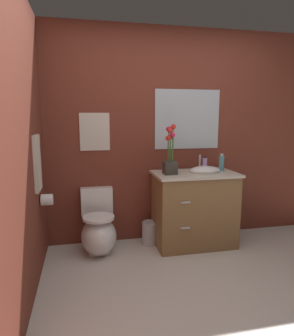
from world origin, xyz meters
The scene contains 13 objects.
ground_plane centered at (0.00, 0.00, 0.00)m, with size 9.14×9.14×0.00m, color beige.
wall_back centered at (0.20, 1.57, 1.25)m, with size 4.27×0.05×2.50m, color maroon.
wall_left centered at (-1.40, 0.46, 1.25)m, with size 0.05×4.32×2.50m, color maroon.
toilet centered at (-0.80, 1.27, 0.24)m, with size 0.38×0.59×0.69m.
vanity_cabinet centered at (0.30, 1.24, 0.44)m, with size 0.94×0.56×1.04m.
flower_vase centered at (-0.01, 1.21, 1.04)m, with size 0.14×0.14×0.55m.
soap_bottle centered at (0.44, 1.31, 0.94)m, with size 0.05×0.05×0.18m.
lotion_bottle centered at (0.64, 1.28, 0.95)m, with size 0.06×0.06×0.20m.
trash_bin centered at (-0.20, 1.35, 0.14)m, with size 0.18×0.18×0.27m.
wall_poster centered at (-0.80, 1.54, 1.31)m, with size 0.33×0.01×0.42m, color beige.
wall_mirror centered at (0.30, 1.54, 1.45)m, with size 0.80×0.01×0.70m, color #B2BCC6.
hanging_towel centered at (-1.36, 0.97, 1.06)m, with size 0.03×0.28×0.52m, color beige.
toilet_paper_roll centered at (-1.30, 1.07, 0.68)m, with size 0.11×0.11×0.11m, color white.
Camera 1 is at (-0.95, -1.94, 1.48)m, focal length 32.34 mm.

